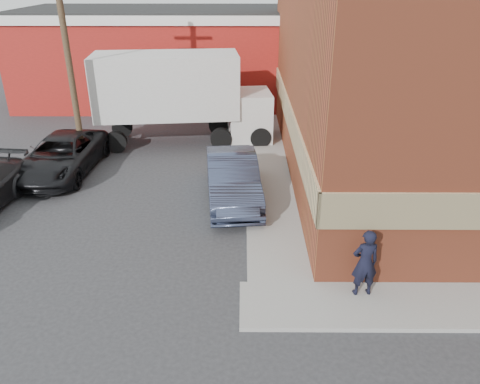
% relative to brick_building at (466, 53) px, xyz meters
% --- Properties ---
extents(ground, '(90.00, 90.00, 0.00)m').
position_rel_brick_building_xyz_m(ground, '(-8.50, -9.00, -4.68)').
color(ground, '#28282B').
rests_on(ground, ground).
extents(brick_building, '(14.25, 18.25, 9.36)m').
position_rel_brick_building_xyz_m(brick_building, '(0.00, 0.00, 0.00)').
color(brick_building, brown).
rests_on(brick_building, ground).
extents(sidewalk_west, '(1.80, 18.00, 0.12)m').
position_rel_brick_building_xyz_m(sidewalk_west, '(-7.90, 0.00, -4.62)').
color(sidewalk_west, gray).
rests_on(sidewalk_west, ground).
extents(warehouse, '(16.30, 8.30, 5.60)m').
position_rel_brick_building_xyz_m(warehouse, '(-14.50, 11.00, -1.87)').
color(warehouse, maroon).
rests_on(warehouse, ground).
extents(utility_pole, '(2.00, 0.26, 9.00)m').
position_rel_brick_building_xyz_m(utility_pole, '(-16.00, 0.00, 0.06)').
color(utility_pole, brown).
rests_on(utility_pole, ground).
extents(man, '(0.74, 0.54, 1.87)m').
position_rel_brick_building_xyz_m(man, '(-5.85, -9.46, -3.63)').
color(man, black).
rests_on(man, sidewalk_south).
extents(sedan, '(2.28, 5.29, 1.69)m').
position_rel_brick_building_xyz_m(sedan, '(-9.30, -3.76, -3.84)').
color(sedan, '#313951').
rests_on(sedan, ground).
extents(suv_a, '(2.84, 5.66, 1.54)m').
position_rel_brick_building_xyz_m(suv_a, '(-16.41, -1.29, -3.91)').
color(suv_a, black).
rests_on(suv_a, ground).
extents(box_truck, '(8.84, 3.43, 4.26)m').
position_rel_brick_building_xyz_m(box_truck, '(-11.67, 2.59, -2.23)').
color(box_truck, silver).
rests_on(box_truck, ground).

